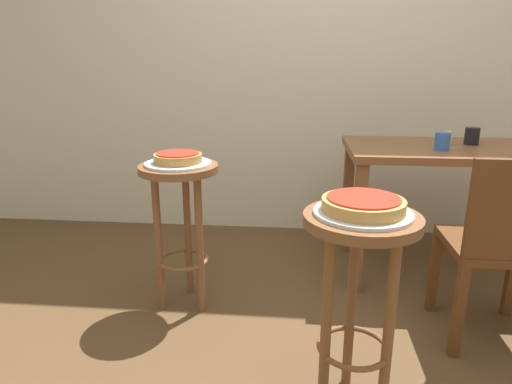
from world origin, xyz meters
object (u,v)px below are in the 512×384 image
at_px(stool_middle, 180,204).
at_px(dining_table, 438,168).
at_px(stool_foreground, 359,271).
at_px(pizza_middle, 178,158).
at_px(cup_far_edge, 472,136).
at_px(serving_plate_middle, 178,164).
at_px(pizza_foreground, 363,204).
at_px(condiment_shaker, 448,138).
at_px(serving_plate_foreground, 363,213).
at_px(wooden_chair, 502,244).
at_px(cup_near_edge, 442,141).

distance_m(stool_middle, dining_table, 1.43).
relative_size(stool_foreground, dining_table, 0.72).
bearing_deg(dining_table, pizza_middle, -159.69).
height_order(pizza_middle, cup_far_edge, cup_far_edge).
xyz_separation_m(serving_plate_middle, cup_far_edge, (1.52, 0.57, 0.06)).
relative_size(pizza_foreground, condiment_shaker, 3.45).
distance_m(serving_plate_foreground, wooden_chair, 0.83).
bearing_deg(condiment_shaker, serving_plate_middle, -158.52).
relative_size(pizza_foreground, dining_table, 0.26).
xyz_separation_m(stool_foreground, serving_plate_middle, (-0.77, 0.64, 0.20)).
height_order(pizza_foreground, pizza_middle, same).
height_order(serving_plate_foreground, wooden_chair, wooden_chair).
relative_size(condiment_shaker, wooden_chair, 0.09).
relative_size(dining_table, cup_near_edge, 10.70).
distance_m(pizza_middle, condiment_shaker, 1.49).
height_order(pizza_foreground, condiment_shaker, condiment_shaker).
distance_m(pizza_foreground, cup_near_edge, 1.15).
xyz_separation_m(cup_near_edge, cup_far_edge, (0.22, 0.19, 0.00)).
relative_size(cup_far_edge, wooden_chair, 0.11).
bearing_deg(stool_middle, stool_foreground, -39.93).
bearing_deg(wooden_chair, pizza_foreground, -145.65).
xyz_separation_m(pizza_middle, condiment_shaker, (1.39, 0.55, 0.02)).
relative_size(stool_middle, cup_near_edge, 7.73).
distance_m(serving_plate_foreground, cup_near_edge, 1.16).
relative_size(pizza_middle, condiment_shaker, 2.97).
distance_m(dining_table, cup_near_edge, 0.21).
xyz_separation_m(stool_middle, dining_table, (1.34, 0.50, 0.09)).
distance_m(stool_foreground, pizza_middle, 1.02).
bearing_deg(cup_near_edge, serving_plate_foreground, -117.90).
bearing_deg(serving_plate_middle, dining_table, 20.31).
bearing_deg(wooden_chair, cup_far_edge, 81.89).
xyz_separation_m(condiment_shaker, wooden_chair, (0.03, -0.74, -0.32)).
relative_size(stool_foreground, stool_middle, 1.00).
xyz_separation_m(serving_plate_foreground, stool_middle, (-0.77, 0.64, -0.20)).
bearing_deg(wooden_chair, serving_plate_foreground, -145.65).
height_order(serving_plate_foreground, stool_middle, serving_plate_foreground).
bearing_deg(pizza_foreground, stool_foreground, 180.00).
bearing_deg(stool_foreground, wooden_chair, 34.35).
relative_size(serving_plate_foreground, stool_middle, 0.43).
bearing_deg(stool_foreground, pizza_middle, 140.07).
bearing_deg(pizza_foreground, pizza_middle, 140.07).
xyz_separation_m(dining_table, wooden_chair, (0.07, -0.69, -0.16)).
bearing_deg(pizza_middle, condiment_shaker, 21.48).
xyz_separation_m(serving_plate_middle, cup_near_edge, (1.31, 0.38, 0.06)).
bearing_deg(cup_far_edge, dining_table, -157.83).
distance_m(stool_middle, wooden_chair, 1.43).
height_order(pizza_middle, dining_table, pizza_middle).
height_order(stool_foreground, pizza_foreground, pizza_foreground).
distance_m(stool_middle, serving_plate_middle, 0.20).
relative_size(stool_foreground, pizza_middle, 3.25).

